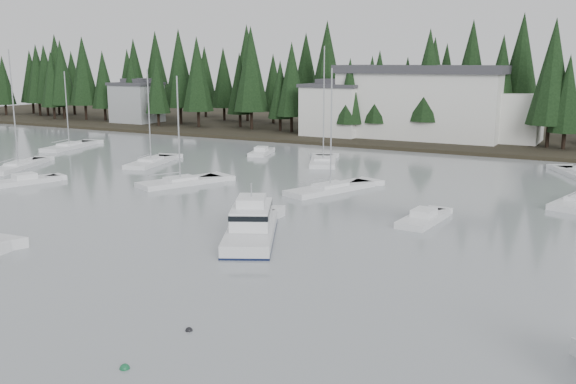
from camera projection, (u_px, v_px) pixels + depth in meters
name	position (u px, v px, depth m)	size (l,w,h in m)	color
far_shore_land	(474.00, 133.00, 108.60)	(240.00, 54.00, 1.00)	black
conifer_treeline	(459.00, 140.00, 99.11)	(200.00, 22.00, 20.00)	black
house_west	(334.00, 109.00, 100.51)	(9.54, 7.42, 8.75)	silver
house_far_west	(137.00, 102.00, 121.80)	(8.48, 7.42, 8.25)	#999EA0
harbor_inn	(435.00, 103.00, 96.17)	(29.50, 11.50, 10.90)	silver
cabin_cruiser_center	(251.00, 228.00, 44.57)	(7.42, 10.57, 4.40)	silver
sailboat_0	(323.00, 163.00, 76.68)	(6.07, 8.94, 14.28)	silver
sailboat_1	(330.00, 190.00, 60.51)	(5.95, 10.02, 11.98)	silver
sailboat_5	(180.00, 184.00, 63.79)	(6.02, 8.99, 11.20)	silver
sailboat_6	(151.00, 164.00, 76.26)	(4.88, 9.33, 11.63)	silver
sailboat_8	(69.00, 148.00, 90.17)	(4.86, 10.22, 11.18)	silver
sailboat_9	(19.00, 167.00, 73.40)	(6.05, 10.40, 13.87)	silver
runabout_0	(25.00, 182.00, 64.17)	(4.07, 6.97, 1.42)	silver
runabout_1	(423.00, 220.00, 48.95)	(2.64, 6.39, 1.42)	silver
runabout_3	(261.00, 153.00, 84.03)	(3.71, 6.11, 1.42)	silver
mooring_buoy_green	(125.00, 369.00, 25.69)	(0.41, 0.41, 0.41)	#145933
mooring_buoy_dark	(189.00, 331.00, 29.30)	(0.34, 0.34, 0.34)	black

